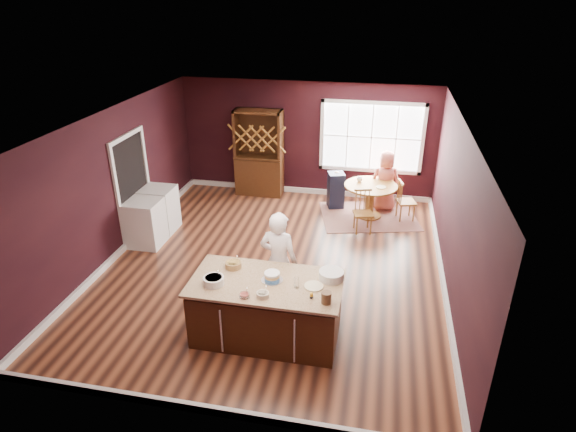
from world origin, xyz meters
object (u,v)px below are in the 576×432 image
object	(u,v)px
seated_woman	(385,181)
hutch	(259,153)
toddler	(338,174)
dryer	(160,209)
baker	(279,262)
high_chair	(336,189)
layer_cake	(272,276)
chair_east	(406,200)
dining_table	(370,194)
chair_south	(363,212)
chair_north	(386,184)
kitchen_island	(267,310)
washer	(145,223)

from	to	relation	value
seated_woman	hutch	bearing A→B (deg)	-17.08
toddler	dryer	world-z (taller)	toddler
baker	dryer	bearing A→B (deg)	-26.97
high_chair	dryer	distance (m)	3.92
layer_cake	chair_east	size ratio (longest dim) A/B	0.33
dining_table	chair_south	xyz separation A→B (m)	(-0.10, -0.76, -0.08)
baker	dryer	xyz separation A→B (m)	(-2.99, 2.14, -0.36)
chair_east	hutch	distance (m)	3.60
chair_north	toddler	distance (m)	1.21
dining_table	hutch	size ratio (longest dim) A/B	0.55
kitchen_island	chair_south	bearing A→B (deg)	72.04
dining_table	washer	xyz separation A→B (m)	(-4.23, -2.14, -0.07)
layer_cake	toddler	world-z (taller)	layer_cake
dining_table	hutch	bearing A→B (deg)	163.40
layer_cake	high_chair	xyz separation A→B (m)	(0.40, 4.66, -0.55)
seated_woman	toddler	world-z (taller)	seated_woman
baker	layer_cake	bearing A→B (deg)	102.97
washer	dryer	bearing A→B (deg)	90.00
chair_east	chair_south	world-z (taller)	chair_east
layer_cake	dryer	xyz separation A→B (m)	(-3.04, 2.79, -0.52)
chair_south	dryer	distance (m)	4.20
layer_cake	dryer	world-z (taller)	layer_cake
chair_north	high_chair	size ratio (longest dim) A/B	1.11
dining_table	seated_woman	size ratio (longest dim) A/B	0.83
kitchen_island	dryer	size ratio (longest dim) A/B	2.28
chair_north	high_chair	distance (m)	1.19
seated_woman	hutch	world-z (taller)	hutch
dining_table	chair_north	xyz separation A→B (m)	(0.32, 0.81, -0.06)
high_chair	chair_east	bearing A→B (deg)	-30.96
chair_east	high_chair	world-z (taller)	chair_east
dryer	chair_south	bearing A→B (deg)	10.08
hutch	dryer	distance (m)	2.82
kitchen_island	layer_cake	bearing A→B (deg)	36.45
toddler	dryer	xyz separation A→B (m)	(-3.48, -1.85, -0.35)
chair_south	hutch	xyz separation A→B (m)	(-2.59, 1.57, 0.58)
dining_table	washer	distance (m)	4.74
seated_woman	chair_north	bearing A→B (deg)	-104.54
chair_east	dryer	size ratio (longest dim) A/B	0.98
dining_table	hutch	distance (m)	2.85
chair_south	chair_north	xyz separation A→B (m)	(0.42, 1.57, 0.03)
chair_east	washer	xyz separation A→B (m)	(-5.01, -2.15, 0.01)
dryer	hutch	bearing A→B (deg)	56.24
chair_east	hutch	size ratio (longest dim) A/B	0.44
kitchen_island	washer	size ratio (longest dim) A/B	2.30
baker	chair_east	size ratio (longest dim) A/B	1.82
layer_cake	chair_north	xyz separation A→B (m)	(1.51, 5.10, -0.50)
chair_east	dryer	bearing A→B (deg)	91.15
dining_table	high_chair	world-z (taller)	high_chair
baker	high_chair	bearing A→B (deg)	-87.81
layer_cake	chair_south	bearing A→B (deg)	72.87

